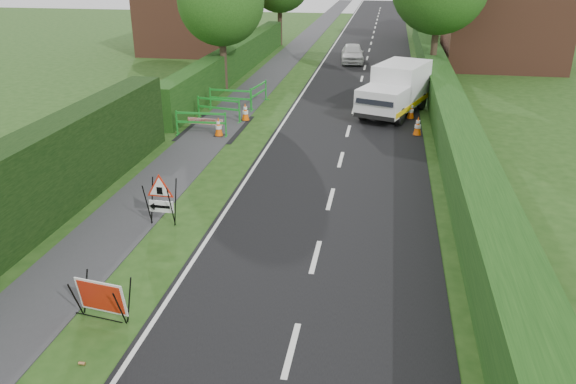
{
  "coord_description": "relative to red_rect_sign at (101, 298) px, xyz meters",
  "views": [
    {
      "loc": [
        3.88,
        -10.76,
        6.78
      ],
      "look_at": [
        1.53,
        2.66,
        0.95
      ],
      "focal_mm": 35.0,
      "sensor_mm": 36.0,
      "label": 1
    }
  ],
  "objects": [
    {
      "name": "ped_barrier_0",
      "position": [
        -1.89,
        12.1,
        0.11
      ],
      "size": [
        2.07,
        0.44,
        1.0
      ],
      "rotation": [
        0.0,
        0.0,
        0.04
      ],
      "color": "#198925",
      "rests_on": "ground"
    },
    {
      "name": "road_surface",
      "position": [
        3.86,
        37.2,
        -0.51
      ],
      "size": [
        6.0,
        90.0,
        0.02
      ],
      "primitive_type": "cube",
      "color": "black",
      "rests_on": "ground"
    },
    {
      "name": "ground",
      "position": [
        1.36,
        2.2,
        -0.52
      ],
      "size": [
        120.0,
        120.0,
        0.0
      ],
      "primitive_type": "plane",
      "color": "#1D4012",
      "rests_on": "ground"
    },
    {
      "name": "hatchback_car",
      "position": [
        2.93,
        29.46,
        0.09
      ],
      "size": [
        1.75,
        3.69,
        1.22
      ],
      "primitive_type": "imported",
      "rotation": [
        0.0,
        0.0,
        0.09
      ],
      "color": "white",
      "rests_on": "ground"
    },
    {
      "name": "traffic_cone_2",
      "position": [
        6.27,
        17.45,
        -0.12
      ],
      "size": [
        0.38,
        0.38,
        0.79
      ],
      "color": "black",
      "rests_on": "ground"
    },
    {
      "name": "ped_barrier_2",
      "position": [
        -1.79,
        16.18,
        0.11
      ],
      "size": [
        2.08,
        0.45,
        1.0
      ],
      "rotation": [
        0.0,
        0.0,
        -0.05
      ],
      "color": "#198925",
      "rests_on": "ground"
    },
    {
      "name": "tree_nw",
      "position": [
        -3.24,
        20.2,
        3.97
      ],
      "size": [
        4.4,
        4.4,
        6.7
      ],
      "color": "#2D2116",
      "rests_on": "ground"
    },
    {
      "name": "footpath",
      "position": [
        -1.64,
        37.2,
        -0.51
      ],
      "size": [
        2.0,
        90.0,
        0.02
      ],
      "primitive_type": "cube",
      "color": "#2D2D30",
      "rests_on": "ground"
    },
    {
      "name": "ped_barrier_1",
      "position": [
        -1.84,
        14.38,
        0.11
      ],
      "size": [
        2.09,
        0.76,
        1.0
      ],
      "rotation": [
        0.0,
        0.0,
        -0.2
      ],
      "color": "#198925",
      "rests_on": "ground"
    },
    {
      "name": "house_east_a",
      "position": [
        12.36,
        30.2,
        2.38
      ],
      "size": [
        7.5,
        7.4,
        7.88
      ],
      "color": "brown",
      "rests_on": "ground"
    },
    {
      "name": "traffic_cone_1",
      "position": [
        6.41,
        16.08,
        -0.12
      ],
      "size": [
        0.38,
        0.38,
        0.79
      ],
      "color": "black",
      "rests_on": "ground"
    },
    {
      "name": "hedge_west_far",
      "position": [
        -3.64,
        24.2,
        -0.52
      ],
      "size": [
        1.0,
        24.0,
        1.8
      ],
      "primitive_type": "cube",
      "color": "#14380F",
      "rests_on": "ground"
    },
    {
      "name": "traffic_cone_3",
      "position": [
        -1.2,
        12.16,
        -0.12
      ],
      "size": [
        0.38,
        0.38,
        0.79
      ],
      "color": "black",
      "rests_on": "ground"
    },
    {
      "name": "redwhite_plank",
      "position": [
        -1.89,
        12.62,
        -0.52
      ],
      "size": [
        1.5,
        0.15,
        0.25
      ],
      "primitive_type": "cube",
      "rotation": [
        0.0,
        0.0,
        -0.07
      ],
      "color": "red",
      "rests_on": "ground"
    },
    {
      "name": "hedge_west_near",
      "position": [
        -3.64,
        2.2,
        -0.52
      ],
      "size": [
        1.1,
        18.0,
        2.5
      ],
      "primitive_type": "cube",
      "color": "black",
      "rests_on": "ground"
    },
    {
      "name": "litter_can",
      "position": [
        0.24,
        -1.33,
        -0.52
      ],
      "size": [
        0.12,
        0.07,
        0.07
      ],
      "primitive_type": "cylinder",
      "rotation": [
        0.0,
        1.57,
        0.0
      ],
      "color": "#BF7F4C",
      "rests_on": "ground"
    },
    {
      "name": "traffic_cone_4",
      "position": [
        -0.69,
        14.54,
        -0.12
      ],
      "size": [
        0.38,
        0.38,
        0.79
      ],
      "color": "black",
      "rests_on": "ground"
    },
    {
      "name": "traffic_cone_0",
      "position": [
        6.62,
        13.64,
        -0.12
      ],
      "size": [
        0.38,
        0.38,
        0.79
      ],
      "color": "black",
      "rests_on": "ground"
    },
    {
      "name": "triangle_sign",
      "position": [
        -0.46,
        4.22,
        0.34
      ],
      "size": [
        0.86,
        0.86,
        1.23
      ],
      "rotation": [
        0.0,
        0.0,
        -0.02
      ],
      "color": "black",
      "rests_on": "ground"
    },
    {
      "name": "red_rect_sign",
      "position": [
        0.0,
        0.0,
        0.0
      ],
      "size": [
        1.12,
        0.78,
        0.9
      ],
      "rotation": [
        0.0,
        0.0,
        -0.14
      ],
      "color": "black",
      "rests_on": "ground"
    },
    {
      "name": "works_van",
      "position": [
        5.72,
        16.85,
        0.64
      ],
      "size": [
        3.36,
        5.12,
        2.19
      ],
      "rotation": [
        0.0,
        0.0,
        -0.35
      ],
      "color": "silver",
      "rests_on": "ground"
    },
    {
      "name": "ped_barrier_3",
      "position": [
        -0.75,
        17.39,
        0.11
      ],
      "size": [
        0.66,
        2.09,
        1.0
      ],
      "rotation": [
        0.0,
        0.0,
        1.42
      ],
      "color": "#198925",
      "rests_on": "ground"
    },
    {
      "name": "house_east_b",
      "position": [
        13.36,
        44.2,
        2.38
      ],
      "size": [
        7.5,
        7.4,
        7.88
      ],
      "color": "brown",
      "rests_on": "ground"
    },
    {
      "name": "house_west",
      "position": [
        -8.64,
        32.2,
        2.38
      ],
      "size": [
        7.5,
        7.4,
        7.88
      ],
      "color": "brown",
      "rests_on": "ground"
    },
    {
      "name": "hedge_east",
      "position": [
        7.86,
        18.2,
        -0.52
      ],
      "size": [
        1.2,
        50.0,
        1.5
      ],
      "primitive_type": "cube",
      "color": "#14380F",
      "rests_on": "ground"
    }
  ]
}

